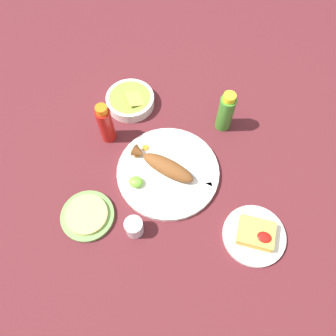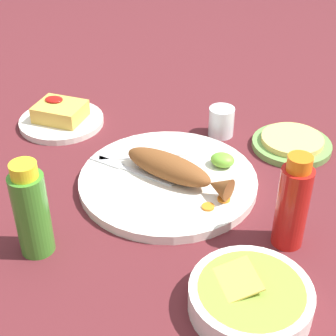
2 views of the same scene
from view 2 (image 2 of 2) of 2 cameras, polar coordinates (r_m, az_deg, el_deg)
The scene contains 16 objects.
ground_plane at distance 0.98m, azimuth -0.00°, elevation -1.83°, with size 4.00×4.00×0.00m, color #561E23.
main_plate at distance 0.98m, azimuth -0.00°, elevation -1.40°, with size 0.34×0.34×0.02m, color white.
fried_fish at distance 0.95m, azimuth 0.69°, elevation -0.11°, with size 0.23×0.11×0.05m.
fork_near at distance 0.99m, azimuth -4.75°, elevation -0.01°, with size 0.18×0.05×0.00m.
fork_far at distance 1.03m, azimuth -3.21°, elevation 1.34°, with size 0.17×0.09×0.00m.
carrot_slice_near at distance 0.90m, azimuth 4.46°, elevation -4.30°, with size 0.02×0.02×0.00m, color orange.
carrot_slice_mid at distance 0.92m, azimuth 6.20°, elevation -3.44°, with size 0.02×0.02×0.00m, color orange.
lime_wedge_main at distance 1.00m, azimuth 6.06°, elevation 0.89°, with size 0.05×0.04×0.03m, color #6BB233.
hot_sauce_bottle_red at distance 0.83m, azimuth 13.64°, elevation -3.89°, with size 0.05×0.05×0.17m.
hot_sauce_bottle_green at distance 0.82m, azimuth -14.90°, elevation -4.64°, with size 0.05×0.05×0.17m.
salt_cup at distance 1.13m, azimuth 5.92°, elevation 4.95°, with size 0.06×0.06×0.06m.
side_plate_fries at distance 1.20m, azimuth -11.70°, elevation 5.09°, with size 0.19×0.19×0.01m, color white.
fries_pile at distance 1.19m, azimuth -11.86°, elevation 6.18°, with size 0.10×0.09×0.04m.
guacamole_bowl at distance 0.75m, azimuth 9.09°, elevation -13.94°, with size 0.18×0.18×0.05m.
tortilla_plate at distance 1.12m, azimuth 13.52°, elevation 2.49°, with size 0.17×0.17×0.01m, color #6B9E4C.
tortilla_stack at distance 1.11m, azimuth 13.61°, elevation 3.06°, with size 0.13×0.13×0.01m, color #E0C666.
Camera 2 is at (-0.26, 0.75, 0.58)m, focal length 55.00 mm.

